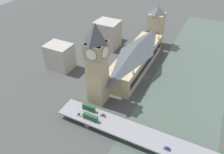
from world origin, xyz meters
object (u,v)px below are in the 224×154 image
Objects in this scene: double_decker_bus_mid at (89,108)px; car_northbound_tail at (103,115)px; parliament_hall at (136,57)px; victoria_tower at (156,27)px; clock_tower at (97,63)px; car_southbound_lead at (79,115)px; road_bridge at (166,145)px; car_northbound_lead at (167,149)px; double_decker_bus_lead at (90,117)px.

double_decker_bus_mid reaches higher than car_northbound_tail.
victoria_tower is at bearing -89.95° from parliament_hall.
double_decker_bus_mid is (-2.70, 19.10, -27.91)m from clock_tower.
victoria_tower is 136.30m from double_decker_bus_mid.
car_northbound_tail is 0.98× the size of car_southbound_lead.
victoria_tower is 11.71× the size of car_southbound_lead.
road_bridge is at bearing 176.26° from double_decker_bus_mid.
double_decker_bus_mid is 2.44× the size of car_northbound_lead.
car_southbound_lead is (10.03, 0.14, -1.99)m from double_decker_bus_lead.
double_decker_bus_lead reaches higher than road_bridge.
double_decker_bus_lead reaches higher than car_northbound_tail.
car_northbound_tail is at bearing -7.95° from car_northbound_lead.
double_decker_bus_mid is (60.47, -3.96, 3.86)m from road_bridge.
double_decker_bus_mid is at bearing -2.25° from car_northbound_tail.
clock_tower is at bearing 79.69° from parliament_hall.
clock_tower is 0.42× the size of road_bridge.
parliament_hall is 22.69× the size of car_northbound_tail.
double_decker_bus_mid reaches higher than car_northbound_lead.
car_northbound_lead is at bearing 113.84° from road_bridge.
double_decker_bus_lead is 2.83× the size of car_northbound_tail.
road_bridge is 15.69× the size of double_decker_bus_mid.
parliament_hall reaches higher than car_northbound_tail.
car_southbound_lead reaches higher than road_bridge.
clock_tower reaches higher than car_northbound_tail.
double_decker_bus_lead is at bearing 88.89° from parliament_hall.
parliament_hall is at bearing -86.55° from car_northbound_tail.
double_decker_bus_mid reaches higher than double_decker_bus_lead.
car_northbound_lead is (-54.32, 142.78, -15.97)m from victoria_tower.
victoria_tower is at bearing -93.25° from double_decker_bus_mid.
double_decker_bus_lead is 55.93m from car_northbound_lead.
car_northbound_lead is at bearing 172.05° from car_northbound_tail.
clock_tower reaches higher than victoria_tower.
parliament_hall is at bearing -91.11° from double_decker_bus_lead.
double_decker_bus_lead is at bearing 0.29° from car_northbound_lead.
car_northbound_lead is 50.10m from car_northbound_tail.
car_southbound_lead is at bearing 0.37° from car_northbound_lead.
car_northbound_tail reaches higher than car_southbound_lead.
parliament_hall reaches higher than car_northbound_lead.
victoria_tower is at bearing -69.17° from car_northbound_lead.
clock_tower is at bearing -71.82° from double_decker_bus_lead.
clock_tower is at bearing -20.05° from road_bridge.
double_decker_bus_lead is 9.83m from double_decker_bus_mid.
car_northbound_tail is (-15.07, 19.59, -29.95)m from clock_tower.
double_decker_bus_lead is (-8.80, 26.80, -28.01)m from clock_tower.
double_decker_bus_mid is at bearing -116.57° from car_southbound_lead.
car_northbound_tail is at bearing 93.45° from parliament_hall.
victoria_tower is 4.24× the size of double_decker_bus_lead.
victoria_tower is 150.04m from road_bridge.
road_bridge is 13.76× the size of double_decker_bus_lead.
clock_tower is at bearing 84.90° from victoria_tower.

